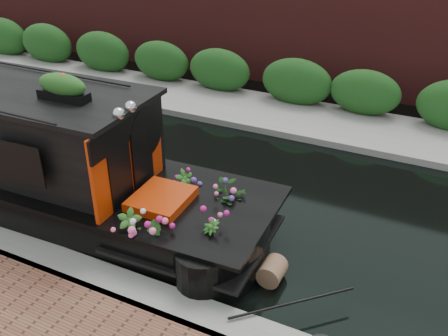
% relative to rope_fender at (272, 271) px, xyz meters
% --- Properties ---
extents(ground, '(80.00, 80.00, 0.00)m').
position_rel_rope_fender_xyz_m(ground, '(-2.21, 1.98, -0.19)').
color(ground, black).
rests_on(ground, ground).
extents(near_bank_coping, '(40.00, 0.60, 0.50)m').
position_rel_rope_fender_xyz_m(near_bank_coping, '(-2.21, -1.32, -0.19)').
color(near_bank_coping, gray).
rests_on(near_bank_coping, ground).
extents(far_bank_path, '(40.00, 2.40, 0.34)m').
position_rel_rope_fender_xyz_m(far_bank_path, '(-2.21, 6.18, -0.19)').
color(far_bank_path, gray).
rests_on(far_bank_path, ground).
extents(far_hedge, '(40.00, 1.10, 2.80)m').
position_rel_rope_fender_xyz_m(far_hedge, '(-2.21, 7.08, -0.19)').
color(far_hedge, '#1B4818').
rests_on(far_hedge, ground).
extents(far_brick_wall, '(40.00, 1.00, 8.00)m').
position_rel_rope_fender_xyz_m(far_brick_wall, '(-2.21, 9.18, -0.19)').
color(far_brick_wall, '#501C1B').
rests_on(far_brick_wall, ground).
extents(rope_fender, '(0.38, 0.44, 0.38)m').
position_rel_rope_fender_xyz_m(rope_fender, '(0.00, 0.00, 0.00)').
color(rope_fender, brown).
rests_on(rope_fender, ground).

